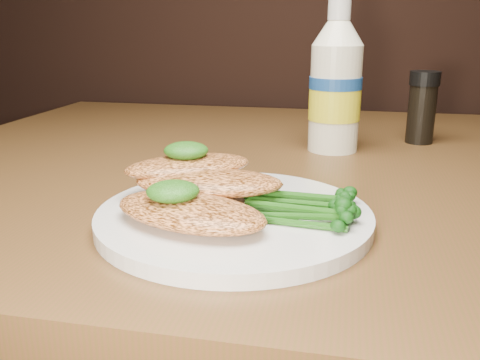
# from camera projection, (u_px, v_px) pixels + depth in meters

# --- Properties ---
(plate) EXTENTS (0.24, 0.24, 0.01)m
(plate) POSITION_uv_depth(u_px,v_px,m) (234.00, 217.00, 0.45)
(plate) COLOR silver
(plate) RESTS_ON dining_table
(chicken_front) EXTENTS (0.15, 0.11, 0.02)m
(chicken_front) POSITION_uv_depth(u_px,v_px,m) (190.00, 211.00, 0.41)
(chicken_front) COLOR #F18E4C
(chicken_front) RESTS_ON plate
(chicken_mid) EXTENTS (0.14, 0.08, 0.02)m
(chicken_mid) POSITION_uv_depth(u_px,v_px,m) (209.00, 182.00, 0.46)
(chicken_mid) COLOR #F18E4C
(chicken_mid) RESTS_ON plate
(chicken_back) EXTENTS (0.13, 0.12, 0.02)m
(chicken_back) POSITION_uv_depth(u_px,v_px,m) (188.00, 166.00, 0.48)
(chicken_back) COLOR #F18E4C
(chicken_back) RESTS_ON plate
(pesto_front) EXTENTS (0.05, 0.05, 0.02)m
(pesto_front) POSITION_uv_depth(u_px,v_px,m) (173.00, 191.00, 0.41)
(pesto_front) COLOR #153908
(pesto_front) RESTS_ON chicken_front
(pesto_back) EXTENTS (0.05, 0.04, 0.02)m
(pesto_back) POSITION_uv_depth(u_px,v_px,m) (186.00, 151.00, 0.48)
(pesto_back) COLOR #153908
(pesto_back) RESTS_ON chicken_back
(broccolini_bundle) EXTENTS (0.11, 0.09, 0.02)m
(broccolini_bundle) POSITION_uv_depth(u_px,v_px,m) (295.00, 204.00, 0.44)
(broccolini_bundle) COLOR #1D5512
(broccolini_bundle) RESTS_ON plate
(mayo_bottle) EXTENTS (0.09, 0.09, 0.19)m
(mayo_bottle) POSITION_uv_depth(u_px,v_px,m) (336.00, 78.00, 0.68)
(mayo_bottle) COLOR white
(mayo_bottle) RESTS_ON dining_table
(pepper_grinder) EXTENTS (0.04, 0.04, 0.10)m
(pepper_grinder) POSITION_uv_depth(u_px,v_px,m) (422.00, 108.00, 0.73)
(pepper_grinder) COLOR black
(pepper_grinder) RESTS_ON dining_table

